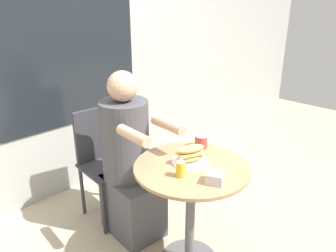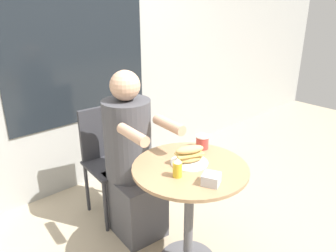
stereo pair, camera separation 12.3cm
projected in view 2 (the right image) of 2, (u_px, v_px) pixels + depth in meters
storefront_wall at (69, 31)px, 2.68m from camera, size 8.00×0.09×2.80m
cafe_table at (189, 195)px, 2.01m from camera, size 0.69×0.69×0.73m
diner_chair at (107, 151)px, 2.59m from camera, size 0.41×0.41×0.87m
seated_diner at (131, 166)px, 2.34m from camera, size 0.37×0.62×1.22m
sandwich_on_plate at (189, 156)px, 1.96m from camera, size 0.23×0.23×0.11m
drink_cup at (202, 142)px, 2.16m from camera, size 0.09×0.09×0.09m
napkin_box at (211, 179)px, 1.75m from camera, size 0.12×0.12×0.06m
condiment_bottle at (177, 168)px, 1.81m from camera, size 0.05×0.05×0.11m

